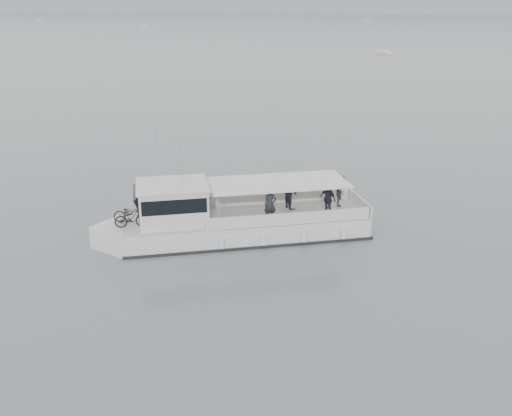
# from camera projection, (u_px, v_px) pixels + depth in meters

# --- Properties ---
(ground) EXTENTS (1400.00, 1400.00, 0.00)m
(ground) POSITION_uv_depth(u_px,v_px,m) (342.00, 230.00, 30.21)
(ground) COLOR #565F65
(ground) RESTS_ON ground
(tour_boat) EXTENTS (13.44, 8.34, 5.88)m
(tour_boat) POSITION_uv_depth(u_px,v_px,m) (223.00, 221.00, 28.89)
(tour_boat) COLOR white
(tour_boat) RESTS_ON ground
(moored_fleet) EXTENTS (410.26, 300.68, 10.61)m
(moored_fleet) POSITION_uv_depth(u_px,v_px,m) (323.00, 34.00, 202.89)
(moored_fleet) COLOR white
(moored_fleet) RESTS_ON ground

